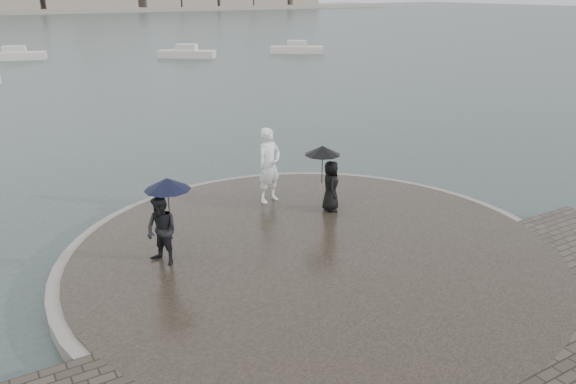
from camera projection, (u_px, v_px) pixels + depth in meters
ground at (412, 330)px, 11.26m from camera, size 400.00×400.00×0.00m
kerb_ring at (315, 256)px, 14.02m from camera, size 12.50×12.50×0.32m
quay_tip at (315, 255)px, 14.01m from camera, size 11.90×11.90×0.36m
statue at (269, 165)px, 16.69m from camera, size 0.92×0.71×2.26m
visitor_left at (163, 218)px, 12.88m from camera, size 1.25×1.14×2.04m
visitor_right at (328, 174)px, 15.96m from camera, size 1.16×1.05×1.95m
boats at (131, 59)px, 51.06m from camera, size 36.67×19.47×1.50m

